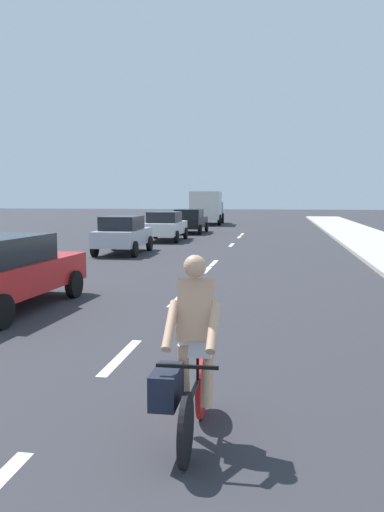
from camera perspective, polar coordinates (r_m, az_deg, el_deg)
ground_plane at (r=19.73m, az=2.69°, el=-0.45°), size 160.00×160.00×0.00m
lane_stripe_2 at (r=8.01m, az=-7.71°, el=-10.78°), size 0.16×1.80×0.01m
lane_stripe_3 at (r=12.21m, az=-1.55°, el=-4.71°), size 0.16×1.80×0.01m
lane_stripe_4 at (r=17.14m, az=1.66°, el=-1.48°), size 0.16×1.80×0.01m
lane_stripe_5 at (r=18.77m, az=2.34°, el=-0.79°), size 0.16×1.80×0.01m
lane_stripe_6 at (r=25.93m, az=4.31°, el=1.20°), size 0.16×1.80×0.01m
lane_stripe_7 at (r=31.14m, az=5.17°, el=2.07°), size 0.16×1.80×0.01m
lane_stripe_8 at (r=33.41m, az=5.45°, el=2.37°), size 0.16×1.80×0.01m
cyclist at (r=5.13m, az=-0.32°, el=-10.98°), size 0.62×1.71×1.82m
parked_car_silver at (r=22.09m, az=-7.50°, el=2.42°), size 1.87×3.91×1.57m
parked_car_white at (r=28.34m, az=-2.93°, el=3.35°), size 1.96×4.16×1.57m
parked_car_black at (r=34.30m, az=-0.27°, el=3.90°), size 2.00×4.33×1.57m
delivery_truck at (r=45.21m, az=1.62°, el=5.36°), size 2.91×6.35×2.80m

